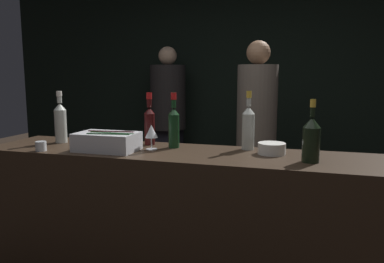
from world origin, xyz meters
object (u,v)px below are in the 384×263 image
candle_votive (41,146)px  rose_wine_bottle (248,126)px  red_wine_bottle_burgundy (174,125)px  person_in_hoodie (168,115)px  ice_bin_with_bottles (108,141)px  white_wine_bottle (60,121)px  wine_glass (151,132)px  champagne_bottle (311,138)px  red_wine_bottle_tall (150,123)px  person_blond_tee (257,127)px  bowl_white (272,148)px

candle_votive → rose_wine_bottle: bearing=18.8°
red_wine_bottle_burgundy → person_in_hoodie: (-0.74, 1.91, -0.15)m
ice_bin_with_bottles → candle_votive: bearing=-162.3°
ice_bin_with_bottles → white_wine_bottle: size_ratio=1.05×
wine_glass → champagne_bottle: (0.92, -0.08, 0.02)m
white_wine_bottle → red_wine_bottle_burgundy: bearing=3.2°
wine_glass → red_wine_bottle_tall: red_wine_bottle_tall is taller
person_in_hoodie → person_blond_tee: 1.33m
bowl_white → white_wine_bottle: white_wine_bottle is taller
rose_wine_bottle → wine_glass: bearing=-162.9°
ice_bin_with_bottles → bowl_white: ice_bin_with_bottles is taller
wine_glass → red_wine_bottle_burgundy: bearing=42.2°
red_wine_bottle_tall → red_wine_bottle_burgundy: red_wine_bottle_burgundy is taller
ice_bin_with_bottles → person_blond_tee: bearing=62.7°
wine_glass → person_blond_tee: 1.38m
white_wine_bottle → champagne_bottle: white_wine_bottle is taller
ice_bin_with_bottles → person_blond_tee: person_blond_tee is taller
ice_bin_with_bottles → red_wine_bottle_burgundy: red_wine_bottle_burgundy is taller
ice_bin_with_bottles → red_wine_bottle_burgundy: (0.35, 0.21, 0.08)m
ice_bin_with_bottles → champagne_bottle: champagne_bottle is taller
person_in_hoodie → white_wine_bottle: bearing=73.4°
bowl_white → ice_bin_with_bottles: bearing=-169.5°
bowl_white → red_wine_bottle_tall: size_ratio=0.46×
red_wine_bottle_tall → person_blond_tee: size_ratio=0.20×
champagne_bottle → person_blond_tee: bearing=107.8°
champagne_bottle → rose_wine_bottle: size_ratio=0.92×
candle_votive → champagne_bottle: size_ratio=0.20×
champagne_bottle → person_blond_tee: 1.44m
bowl_white → red_wine_bottle_tall: red_wine_bottle_tall is taller
candle_votive → person_blond_tee: size_ratio=0.04×
bowl_white → person_blond_tee: 1.24m
red_wine_bottle_burgundy → champagne_bottle: bearing=-12.4°
wine_glass → rose_wine_bottle: (0.56, 0.17, 0.04)m
rose_wine_bottle → red_wine_bottle_burgundy: (-0.45, -0.07, -0.00)m
red_wine_bottle_tall → person_in_hoodie: size_ratio=0.19×
ice_bin_with_bottles → rose_wine_bottle: size_ratio=1.02×
champagne_bottle → rose_wine_bottle: (-0.36, 0.25, 0.02)m
red_wine_bottle_burgundy → person_in_hoodie: person_in_hoodie is taller
bowl_white → champagne_bottle: size_ratio=0.48×
ice_bin_with_bottles → champagne_bottle: (1.16, 0.03, 0.06)m
candle_votive → champagne_bottle: champagne_bottle is taller
wine_glass → red_wine_bottle_tall: (-0.08, 0.15, 0.04)m
bowl_white → red_wine_bottle_tall: bearing=174.1°
bowl_white → champagne_bottle: (0.21, -0.15, 0.09)m
champagne_bottle → red_wine_bottle_burgundy: red_wine_bottle_burgundy is taller
bowl_white → candle_votive: bowl_white is taller
white_wine_bottle → champagne_bottle: 1.61m
wine_glass → candle_votive: size_ratio=2.36×
wine_glass → white_wine_bottle: 0.68m
wine_glass → red_wine_bottle_burgundy: (0.11, 0.10, 0.04)m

